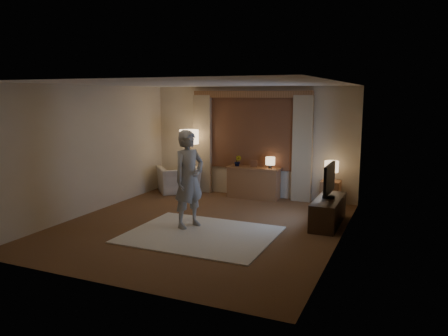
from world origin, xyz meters
The scene contains 13 objects.
room centered at (0.00, 0.50, 1.33)m, with size 5.04×5.54×2.64m.
rug centered at (0.24, -0.47, 0.01)m, with size 2.50×2.00×0.02m, color beige.
sideboard centered at (0.15, 2.50, 0.35)m, with size 1.20×0.40×0.70m, color brown.
picture_frame centered at (0.15, 2.50, 0.80)m, with size 0.16×0.02×0.20m, color brown.
plant centered at (-0.25, 2.50, 0.85)m, with size 0.17×0.13×0.30m, color #999999.
table_lamp_sideboard centered at (0.55, 2.50, 0.90)m, with size 0.22×0.22×0.30m.
floor_lamp centered at (-1.41, 2.24, 1.33)m, with size 0.46×0.46×1.58m.
armchair centered at (-1.78, 2.37, 0.32)m, with size 0.98×0.86×0.64m, color beige.
side_table centered at (1.94, 2.45, 0.28)m, with size 0.40×0.40×0.56m, color brown.
table_lamp_side centered at (1.94, 2.45, 0.87)m, with size 0.30×0.30×0.44m.
tv_stand centered at (2.15, 1.05, 0.25)m, with size 0.45×1.40×0.50m, color black.
tv centered at (2.15, 1.05, 0.86)m, with size 0.22×0.90×0.65m.
person centered at (-0.15, -0.15, 0.91)m, with size 0.65×0.42×1.77m, color #A19D94.
Camera 1 is at (3.52, -6.99, 2.41)m, focal length 35.00 mm.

